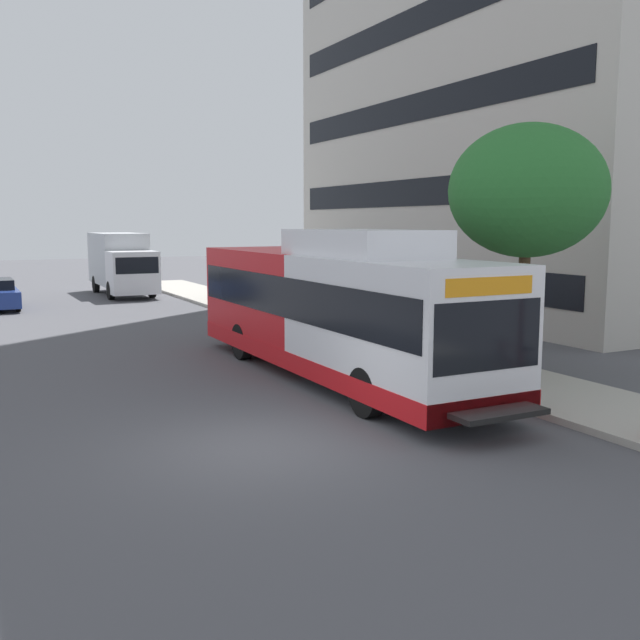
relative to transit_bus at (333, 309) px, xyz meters
name	(u,v)px	position (x,y,z in m)	size (l,w,h in m)	color
ground_plane	(149,364)	(-3.66, 3.72, -1.70)	(120.00, 120.00, 0.00)	#4C4C51
sidewalk_curb	(406,352)	(3.34, 1.72, -1.63)	(3.00, 56.00, 0.14)	#A8A399
transit_bus	(333,309)	(0.00, 0.00, 0.00)	(2.58, 12.25, 3.65)	white
street_tree_near_stop	(527,191)	(4.32, -1.92, 2.85)	(3.81, 3.81, 6.05)	#4C3823
box_truck_background	(121,262)	(-0.32, 23.12, 0.04)	(2.32, 7.01, 3.25)	silver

